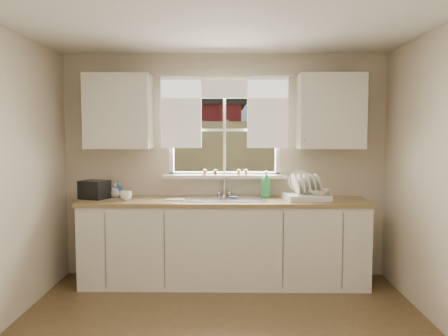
{
  "coord_description": "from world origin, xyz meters",
  "views": [
    {
      "loc": [
        0.07,
        -3.33,
        1.65
      ],
      "look_at": [
        0.0,
        1.65,
        1.25
      ],
      "focal_mm": 38.0,
      "sensor_mm": 36.0,
      "label": 1
    }
  ],
  "objects_px": {
    "soap_bottle_a": "(266,184)",
    "cup": "(126,196)",
    "dish_rack": "(306,193)",
    "black_appliance": "(94,190)"
  },
  "relations": [
    {
      "from": "soap_bottle_a",
      "to": "cup",
      "type": "distance_m",
      "value": 1.52
    },
    {
      "from": "soap_bottle_a",
      "to": "black_appliance",
      "type": "xyz_separation_m",
      "value": [
        -1.86,
        -0.14,
        -0.05
      ]
    },
    {
      "from": "cup",
      "to": "black_appliance",
      "type": "xyz_separation_m",
      "value": [
        -0.37,
        0.11,
        0.05
      ]
    },
    {
      "from": "dish_rack",
      "to": "cup",
      "type": "distance_m",
      "value": 1.91
    },
    {
      "from": "dish_rack",
      "to": "black_appliance",
      "type": "bearing_deg",
      "value": 179.1
    },
    {
      "from": "soap_bottle_a",
      "to": "cup",
      "type": "height_order",
      "value": "soap_bottle_a"
    },
    {
      "from": "soap_bottle_a",
      "to": "black_appliance",
      "type": "bearing_deg",
      "value": -163.85
    },
    {
      "from": "cup",
      "to": "black_appliance",
      "type": "height_order",
      "value": "black_appliance"
    },
    {
      "from": "soap_bottle_a",
      "to": "black_appliance",
      "type": "relative_size",
      "value": 1.09
    },
    {
      "from": "soap_bottle_a",
      "to": "cup",
      "type": "xyz_separation_m",
      "value": [
        -1.49,
        -0.25,
        -0.1
      ]
    }
  ]
}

